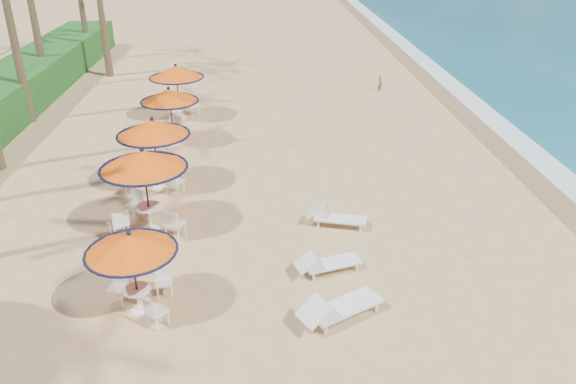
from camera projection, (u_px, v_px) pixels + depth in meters
name	position (u px, v px, depth m)	size (l,w,h in m)	color
ground	(327.00, 296.00, 13.94)	(160.00, 160.00, 0.00)	tan
foam_strip	(521.00, 143.00, 23.36)	(1.20, 140.00, 0.04)	white
wetsand_band	(500.00, 144.00, 23.32)	(1.40, 140.00, 0.02)	olive
station_0	(133.00, 253.00, 12.72)	(2.12, 2.12, 2.21)	black
station_1	(143.00, 171.00, 16.06)	(2.54, 2.54, 2.65)	black
station_2	(153.00, 137.00, 18.72)	(2.46, 2.46, 2.57)	black
station_3	(169.00, 103.00, 22.51)	(2.34, 2.34, 2.44)	black
station_4	(177.00, 79.00, 25.44)	(2.48, 2.60, 2.59)	black
lounger_near	(338.00, 307.00, 12.96)	(2.17, 1.62, 0.76)	white
lounger_mid	(326.00, 263.00, 14.73)	(1.85, 1.06, 0.63)	white
lounger_far	(334.00, 217.00, 17.00)	(1.90, 1.02, 0.65)	white
person	(380.00, 83.00, 30.21)	(0.33, 0.22, 0.91)	#8B6146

